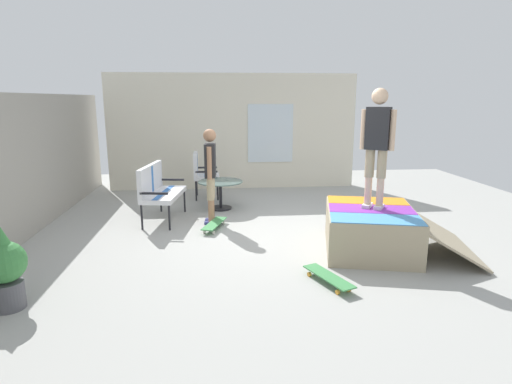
{
  "coord_description": "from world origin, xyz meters",
  "views": [
    {
      "loc": [
        -6.45,
        0.91,
        2.17
      ],
      "look_at": [
        0.1,
        0.29,
        0.7
      ],
      "focal_mm": 29.28,
      "sensor_mm": 36.0,
      "label": 1
    }
  ],
  "objects_px": {
    "skateboard_spare": "(328,277)",
    "patio_chair_near_house": "(201,171)",
    "skate_ramp": "(372,229)",
    "person_skater": "(377,140)",
    "patio_bench": "(158,187)",
    "patio_table": "(221,189)",
    "skateboard_by_bench": "(214,224)",
    "person_watching": "(210,169)",
    "potted_plant": "(5,267)"
  },
  "relations": [
    {
      "from": "skateboard_spare",
      "to": "patio_chair_near_house",
      "type": "bearing_deg",
      "value": 19.61
    },
    {
      "from": "skate_ramp",
      "to": "person_skater",
      "type": "xyz_separation_m",
      "value": [
        0.05,
        -0.01,
        1.3
      ]
    },
    {
      "from": "patio_bench",
      "to": "skateboard_spare",
      "type": "xyz_separation_m",
      "value": [
        -2.93,
        -2.38,
        -0.53
      ]
    },
    {
      "from": "patio_chair_near_house",
      "to": "patio_table",
      "type": "distance_m",
      "value": 1.1
    },
    {
      "from": "skateboard_by_bench",
      "to": "patio_chair_near_house",
      "type": "bearing_deg",
      "value": 6.94
    },
    {
      "from": "patio_bench",
      "to": "person_watching",
      "type": "relative_size",
      "value": 0.79
    },
    {
      "from": "patio_table",
      "to": "potted_plant",
      "type": "bearing_deg",
      "value": 149.8
    },
    {
      "from": "patio_bench",
      "to": "person_watching",
      "type": "height_order",
      "value": "person_watching"
    },
    {
      "from": "person_skater",
      "to": "potted_plant",
      "type": "distance_m",
      "value": 4.81
    },
    {
      "from": "patio_chair_near_house",
      "to": "person_skater",
      "type": "height_order",
      "value": "person_skater"
    },
    {
      "from": "patio_table",
      "to": "person_skater",
      "type": "height_order",
      "value": "person_skater"
    },
    {
      "from": "skateboard_by_bench",
      "to": "patio_bench",
      "type": "bearing_deg",
      "value": 58.63
    },
    {
      "from": "skateboard_by_bench",
      "to": "skateboard_spare",
      "type": "height_order",
      "value": "same"
    },
    {
      "from": "person_skater",
      "to": "potted_plant",
      "type": "height_order",
      "value": "person_skater"
    },
    {
      "from": "person_skater",
      "to": "potted_plant",
      "type": "xyz_separation_m",
      "value": [
        -1.4,
        4.46,
        -1.15
      ]
    },
    {
      "from": "person_watching",
      "to": "patio_bench",
      "type": "bearing_deg",
      "value": 74.9
    },
    {
      "from": "skate_ramp",
      "to": "skateboard_by_bench",
      "type": "distance_m",
      "value": 2.63
    },
    {
      "from": "patio_bench",
      "to": "skateboard_by_bench",
      "type": "relative_size",
      "value": 1.6
    },
    {
      "from": "skateboard_spare",
      "to": "potted_plant",
      "type": "relative_size",
      "value": 0.89
    },
    {
      "from": "patio_table",
      "to": "potted_plant",
      "type": "xyz_separation_m",
      "value": [
        -3.91,
        2.28,
        0.06
      ]
    },
    {
      "from": "patio_bench",
      "to": "person_watching",
      "type": "bearing_deg",
      "value": -105.1
    },
    {
      "from": "patio_bench",
      "to": "skateboard_by_bench",
      "type": "xyz_separation_m",
      "value": [
        -0.62,
        -1.01,
        -0.53
      ]
    },
    {
      "from": "patio_bench",
      "to": "patio_table",
      "type": "xyz_separation_m",
      "value": [
        0.71,
        -1.13,
        -0.21
      ]
    },
    {
      "from": "skateboard_by_bench",
      "to": "skateboard_spare",
      "type": "relative_size",
      "value": 1.01
    },
    {
      "from": "person_watching",
      "to": "potted_plant",
      "type": "xyz_separation_m",
      "value": [
        -2.95,
        2.1,
        -0.51
      ]
    },
    {
      "from": "skate_ramp",
      "to": "patio_chair_near_house",
      "type": "height_order",
      "value": "patio_chair_near_house"
    },
    {
      "from": "patio_table",
      "to": "person_watching",
      "type": "height_order",
      "value": "person_watching"
    },
    {
      "from": "patio_chair_near_house",
      "to": "person_skater",
      "type": "relative_size",
      "value": 0.6
    },
    {
      "from": "patio_table",
      "to": "potted_plant",
      "type": "relative_size",
      "value": 0.98
    },
    {
      "from": "skate_ramp",
      "to": "person_watching",
      "type": "bearing_deg",
      "value": 55.79
    },
    {
      "from": "patio_bench",
      "to": "skate_ramp",
      "type": "bearing_deg",
      "value": -119.3
    },
    {
      "from": "skate_ramp",
      "to": "skateboard_by_bench",
      "type": "bearing_deg",
      "value": 61.64
    },
    {
      "from": "patio_table",
      "to": "skateboard_spare",
      "type": "distance_m",
      "value": 3.86
    },
    {
      "from": "patio_chair_near_house",
      "to": "skateboard_spare",
      "type": "distance_m",
      "value": 4.95
    },
    {
      "from": "person_watching",
      "to": "skate_ramp",
      "type": "bearing_deg",
      "value": -124.21
    },
    {
      "from": "skate_ramp",
      "to": "skateboard_spare",
      "type": "xyz_separation_m",
      "value": [
        -1.07,
        0.93,
        -0.23
      ]
    },
    {
      "from": "person_watching",
      "to": "person_skater",
      "type": "distance_m",
      "value": 2.9
    },
    {
      "from": "patio_chair_near_house",
      "to": "person_skater",
      "type": "bearing_deg",
      "value": -143.58
    },
    {
      "from": "patio_bench",
      "to": "skateboard_spare",
      "type": "relative_size",
      "value": 1.61
    },
    {
      "from": "patio_chair_near_house",
      "to": "skateboard_by_bench",
      "type": "xyz_separation_m",
      "value": [
        -2.32,
        -0.28,
        -0.53
      ]
    },
    {
      "from": "patio_bench",
      "to": "person_watching",
      "type": "distance_m",
      "value": 1.06
    },
    {
      "from": "patio_table",
      "to": "skateboard_spare",
      "type": "relative_size",
      "value": 1.1
    },
    {
      "from": "skateboard_by_bench",
      "to": "skate_ramp",
      "type": "bearing_deg",
      "value": -118.36
    },
    {
      "from": "skate_ramp",
      "to": "person_skater",
      "type": "height_order",
      "value": "person_skater"
    },
    {
      "from": "potted_plant",
      "to": "person_watching",
      "type": "bearing_deg",
      "value": -35.48
    },
    {
      "from": "patio_bench",
      "to": "patio_table",
      "type": "distance_m",
      "value": 1.35
    },
    {
      "from": "patio_chair_near_house",
      "to": "person_watching",
      "type": "bearing_deg",
      "value": -173.31
    },
    {
      "from": "skateboard_by_bench",
      "to": "person_skater",
      "type": "bearing_deg",
      "value": -117.31
    },
    {
      "from": "person_watching",
      "to": "person_skater",
      "type": "bearing_deg",
      "value": -123.28
    },
    {
      "from": "patio_chair_near_house",
      "to": "skateboard_by_bench",
      "type": "relative_size",
      "value": 1.24
    }
  ]
}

